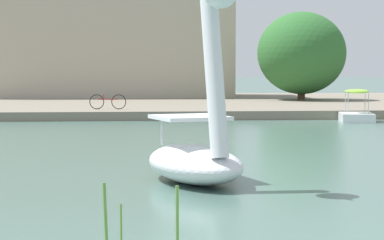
{
  "coord_description": "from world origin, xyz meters",
  "views": [
    {
      "loc": [
        -2.99,
        -6.01,
        2.4
      ],
      "look_at": [
        -1.14,
        14.51,
        1.0
      ],
      "focal_mm": 70.86,
      "sensor_mm": 36.0,
      "label": 1
    }
  ],
  "objects": [
    {
      "name": "tree_willow_near_path",
      "position": [
        8.26,
        41.34,
        3.39
      ],
      "size": [
        7.71,
        7.63,
        5.59
      ],
      "color": "#4C3823",
      "rests_on": "shore_bank_far"
    },
    {
      "name": "shore_bank_far",
      "position": [
        0.0,
        41.96,
        0.21
      ],
      "size": [
        125.15,
        26.09,
        0.42
      ],
      "primitive_type": "cube",
      "color": "slate",
      "rests_on": "ground_plane"
    },
    {
      "name": "apartment_block",
      "position": [
        -4.65,
        48.54,
        5.18
      ],
      "size": [
        18.41,
        8.41,
        9.51
      ],
      "primitive_type": "cube",
      "rotation": [
        0.0,
        0.0,
        -0.01
      ],
      "color": "#B2A893",
      "rests_on": "shore_bank_far"
    },
    {
      "name": "bicycle_parked",
      "position": [
        -3.78,
        31.2,
        0.79
      ],
      "size": [
        1.8,
        0.29,
        0.74
      ],
      "color": "black",
      "rests_on": "shore_bank_far"
    },
    {
      "name": "pedal_boat_lime",
      "position": [
        7.56,
        27.57,
        0.44
      ],
      "size": [
        1.82,
        2.46,
        1.48
      ],
      "color": "white",
      "rests_on": "ground_plane"
    },
    {
      "name": "swan_boat",
      "position": [
        -1.47,
        9.62,
        0.85
      ],
      "size": [
        2.55,
        3.7,
        4.26
      ],
      "color": "white",
      "rests_on": "ground_plane"
    }
  ]
}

